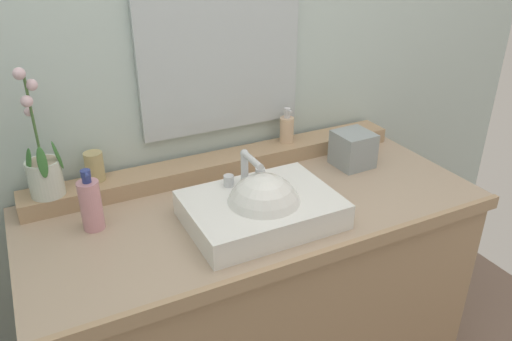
{
  "coord_description": "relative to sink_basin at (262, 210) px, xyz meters",
  "views": [
    {
      "loc": [
        -0.63,
        -1.26,
        1.67
      ],
      "look_at": [
        -0.01,
        -0.03,
        0.98
      ],
      "focal_mm": 35.17,
      "sensor_mm": 36.0,
      "label": 1
    }
  ],
  "objects": [
    {
      "name": "back_ledge",
      "position": [
        0.03,
        0.37,
        -0.01
      ],
      "size": [
        1.39,
        0.12,
        0.06
      ],
      "primitive_type": "cube",
      "color": "tan",
      "rests_on": "vanity_cabinet"
    },
    {
      "name": "wall_back",
      "position": [
        0.03,
        0.55,
        0.44
      ],
      "size": [
        3.01,
        0.2,
        2.65
      ],
      "primitive_type": "cube",
      "color": "silver",
      "rests_on": "ground"
    },
    {
      "name": "lotion_bottle",
      "position": [
        -0.46,
        0.2,
        0.04
      ],
      "size": [
        0.06,
        0.07,
        0.19
      ],
      "color": "#D2909A",
      "rests_on": "vanity_cabinet"
    },
    {
      "name": "vanity_cabinet",
      "position": [
        0.03,
        0.12,
        -0.46
      ],
      "size": [
        1.47,
        0.67,
        0.85
      ],
      "color": "tan",
      "rests_on": "ground"
    },
    {
      "name": "tissue_box",
      "position": [
        0.48,
        0.2,
        0.02
      ],
      "size": [
        0.13,
        0.13,
        0.13
      ],
      "primitive_type": "cube",
      "rotation": [
        0.0,
        0.0,
        0.03
      ],
      "color": "#909A9D",
      "rests_on": "vanity_cabinet"
    },
    {
      "name": "tumbler_cup",
      "position": [
        -0.41,
        0.39,
        0.06
      ],
      "size": [
        0.06,
        0.06,
        0.1
      ],
      "primitive_type": "cylinder",
      "color": "tan",
      "rests_on": "back_ledge"
    },
    {
      "name": "sink_basin",
      "position": [
        0.0,
        0.0,
        0.0
      ],
      "size": [
        0.45,
        0.33,
        0.26
      ],
      "color": "white",
      "rests_on": "vanity_cabinet"
    },
    {
      "name": "mirror",
      "position": [
        0.07,
        0.44,
        0.37
      ],
      "size": [
        0.59,
        0.02,
        0.55
      ],
      "primitive_type": "cube",
      "color": "silver"
    },
    {
      "name": "soap_dispenser",
      "position": [
        0.3,
        0.39,
        0.07
      ],
      "size": [
        0.05,
        0.06,
        0.14
      ],
      "color": "beige",
      "rests_on": "back_ledge"
    },
    {
      "name": "potted_plant",
      "position": [
        -0.56,
        0.36,
        0.11
      ],
      "size": [
        0.12,
        0.11,
        0.41
      ],
      "color": "silver",
      "rests_on": "back_ledge"
    }
  ]
}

